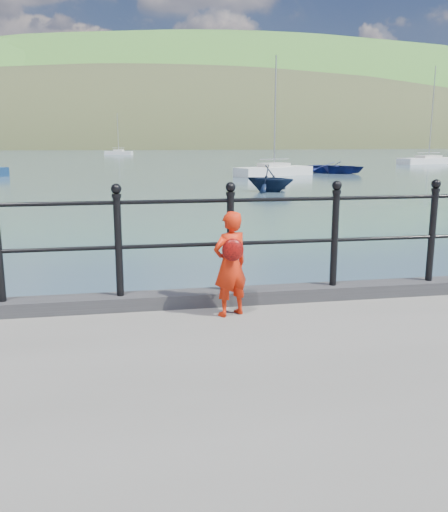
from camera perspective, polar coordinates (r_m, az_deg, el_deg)
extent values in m
plane|color=#2D4251|center=(6.50, -4.97, -13.29)|extent=(600.00, 600.00, 0.00)
cube|color=#28282B|center=(5.97, -5.02, -4.55)|extent=(60.00, 0.30, 0.15)
cylinder|color=black|center=(5.83, -5.13, 1.11)|extent=(18.00, 0.04, 0.04)
cylinder|color=black|center=(5.75, -5.22, 5.73)|extent=(18.00, 0.04, 0.04)
cylinder|color=black|center=(5.81, -11.04, 0.89)|extent=(0.08, 0.08, 1.05)
sphere|color=black|center=(5.72, -11.29, 6.95)|extent=(0.11, 0.11, 0.11)
cylinder|color=black|center=(5.91, 0.68, 1.31)|extent=(0.08, 0.08, 1.05)
sphere|color=black|center=(5.82, 0.69, 7.27)|extent=(0.11, 0.11, 0.11)
cylinder|color=black|center=(6.24, 11.56, 1.66)|extent=(0.08, 0.08, 1.05)
sphere|color=black|center=(6.16, 11.80, 7.28)|extent=(0.11, 0.11, 0.11)
cylinder|color=black|center=(6.78, 21.03, 1.90)|extent=(0.08, 0.08, 1.05)
sphere|color=black|center=(6.71, 21.43, 7.08)|extent=(0.11, 0.11, 0.11)
ellipsoid|color=#333A21|center=(202.71, -4.44, 6.95)|extent=(400.00, 100.00, 88.00)
ellipsoid|color=#387026|center=(269.46, 2.80, 5.70)|extent=(600.00, 180.00, 156.00)
cube|color=silver|center=(190.01, -21.15, 11.40)|extent=(9.00, 6.00, 6.00)
cube|color=#4C4744|center=(190.05, -21.25, 12.60)|extent=(9.50, 6.50, 2.00)
cube|color=silver|center=(187.20, -14.08, 11.84)|extent=(9.00, 6.00, 6.00)
cube|color=#4C4744|center=(187.25, -14.15, 13.06)|extent=(9.50, 6.50, 2.00)
cube|color=silver|center=(187.76, -4.70, 12.16)|extent=(9.00, 6.00, 6.00)
cube|color=#4C4744|center=(187.81, -4.73, 13.38)|extent=(9.50, 6.50, 2.00)
cube|color=silver|center=(192.31, 3.51, 12.17)|extent=(9.00, 6.00, 6.00)
cube|color=#4C4744|center=(192.35, 3.53, 13.36)|extent=(9.50, 6.50, 2.00)
imported|color=red|center=(5.52, 0.67, -0.85)|extent=(0.47, 0.40, 1.09)
ellipsoid|color=red|center=(5.36, 0.94, 0.65)|extent=(0.22, 0.11, 0.23)
imported|color=#121A50|center=(47.37, 11.77, 9.12)|extent=(5.85, 5.93, 1.01)
imported|color=black|center=(29.91, 4.87, 8.14)|extent=(3.64, 3.61, 1.45)
cube|color=silver|center=(43.47, 5.28, 8.74)|extent=(6.91, 4.71, 0.90)
cube|color=beige|center=(43.45, 5.29, 9.40)|extent=(2.71, 2.24, 0.50)
cylinder|color=#A5A5A8|center=(43.45, 5.40, 14.83)|extent=(0.10, 0.10, 8.35)
cylinder|color=#A5A5A8|center=(43.43, 5.30, 10.12)|extent=(2.76, 1.42, 0.06)
cube|color=white|center=(69.27, 20.71, 9.27)|extent=(8.33, 4.47, 0.90)
cube|color=beige|center=(69.26, 20.74, 9.68)|extent=(3.14, 2.29, 0.50)
cylinder|color=#A5A5A8|center=(69.30, 21.06, 13.90)|extent=(0.10, 0.10, 10.34)
cylinder|color=#A5A5A8|center=(69.24, 20.77, 10.13)|extent=(3.47, 1.13, 0.06)
cube|color=silver|center=(105.76, -11.03, 10.54)|extent=(5.39, 2.97, 0.90)
cube|color=beige|center=(105.75, -11.04, 10.81)|extent=(2.04, 1.56, 0.50)
cylinder|color=#A5A5A8|center=(105.74, -11.11, 12.64)|extent=(0.10, 0.10, 6.88)
cylinder|color=#A5A5A8|center=(105.74, -11.05, 11.11)|extent=(2.24, 0.73, 0.06)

